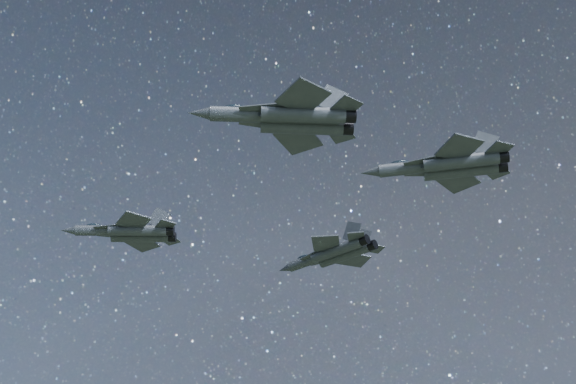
% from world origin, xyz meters
% --- Properties ---
extents(jet_lead, '(16.57, 11.10, 4.19)m').
position_xyz_m(jet_lead, '(-23.44, -1.73, 152.56)').
color(jet_lead, '#31373E').
extents(jet_left, '(18.16, 12.07, 4.62)m').
position_xyz_m(jet_left, '(0.73, 16.41, 154.24)').
color(jet_left, '#31373E').
extents(jet_right, '(19.63, 13.03, 5.00)m').
position_xyz_m(jet_right, '(3.98, -15.29, 155.49)').
color(jet_right, '#31373E').
extents(jet_slot, '(17.98, 12.56, 4.53)m').
position_xyz_m(jet_slot, '(20.14, -4.49, 152.61)').
color(jet_slot, '#31373E').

